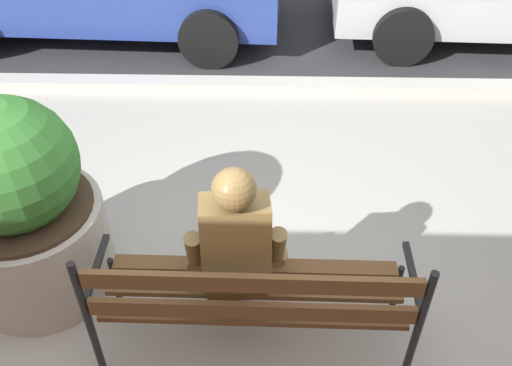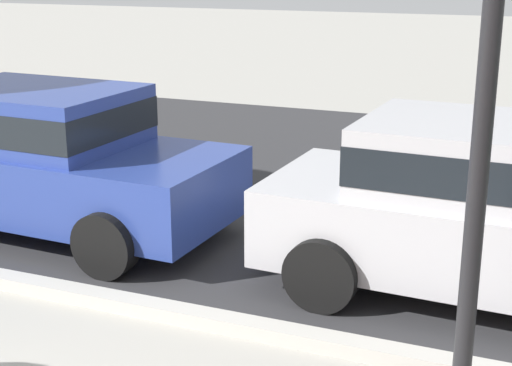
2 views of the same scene
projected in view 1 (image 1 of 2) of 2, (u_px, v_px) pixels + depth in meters
The scene contains 5 objects.
ground_plane at pixel (236, 331), 3.56m from camera, with size 80.00×80.00×0.00m, color #9E9B93.
curb_stone at pixel (250, 86), 5.73m from camera, with size 60.00×0.20×0.12m, color #B2AFA8.
park_bench at pixel (253, 295), 3.10m from camera, with size 1.81×0.55×0.95m.
bronze_statue_seated at pixel (238, 251), 3.18m from camera, with size 0.62×0.80×1.37m.
concrete_planter at pixel (24, 210), 3.46m from camera, with size 0.94×0.94×1.41m.
Camera 1 is at (0.17, -2.10, 3.02)m, focal length 39.57 mm.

